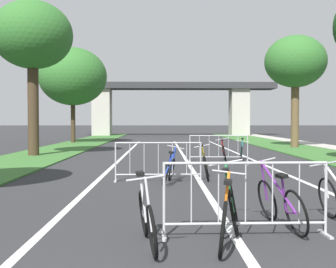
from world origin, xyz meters
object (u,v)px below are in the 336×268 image
object	(u,v)px
crowd_barrier_second	(158,162)
bicycle_silver_8	(147,218)
crowd_barrier_nearest	(246,199)
bicycle_purple_9	(280,203)
tree_left_pine_far	(33,37)
crowd_barrier_third	(219,148)
bicycle_red_7	(224,152)
bicycle_green_0	(232,203)
bicycle_orange_3	(224,218)
tree_left_cypress_far	(73,77)
tree_right_maple_mid	(295,63)
bicycle_yellow_2	(205,165)
bicycle_teal_6	(241,152)
bicycle_blue_1	(169,170)

from	to	relation	value
crowd_barrier_second	bicycle_silver_8	distance (m)	6.02
crowd_barrier_nearest	bicycle_purple_9	xyz separation A→B (m)	(0.60, 0.40, -0.14)
tree_left_pine_far	crowd_barrier_nearest	bearing A→B (deg)	-62.98
crowd_barrier_third	bicycle_red_7	bearing A→B (deg)	58.93
bicycle_green_0	bicycle_purple_9	size ratio (longest dim) A/B	1.00
bicycle_orange_3	tree_left_cypress_far	bearing A→B (deg)	115.26
tree_right_maple_mid	bicycle_red_7	distance (m)	10.64
tree_left_cypress_far	bicycle_yellow_2	xyz separation A→B (m)	(7.62, -19.26, -4.42)
tree_left_cypress_far	crowd_barrier_nearest	xyz separation A→B (m)	(7.56, -25.31, -4.28)
tree_right_maple_mid	bicycle_green_0	distance (m)	20.67
tree_left_cypress_far	crowd_barrier_nearest	size ratio (longest dim) A/B	2.93
tree_left_cypress_far	bicycle_teal_6	size ratio (longest dim) A/B	4.13
tree_left_pine_far	bicycle_yellow_2	world-z (taller)	tree_left_pine_far
bicycle_orange_3	bicycle_teal_6	distance (m)	12.25
bicycle_blue_1	bicycle_red_7	size ratio (longest dim) A/B	0.96
tree_right_maple_mid	bicycle_blue_1	xyz separation A→B (m)	(-7.71, -14.32, -4.70)
tree_left_pine_far	bicycle_teal_6	distance (m)	10.64
tree_left_cypress_far	tree_right_maple_mid	size ratio (longest dim) A/B	1.04
bicycle_red_7	bicycle_silver_8	xyz separation A→B (m)	(-2.73, -12.00, 0.00)
tree_left_pine_far	crowd_barrier_second	size ratio (longest dim) A/B	2.99
bicycle_yellow_2	bicycle_red_7	size ratio (longest dim) A/B	1.06
tree_right_maple_mid	crowd_barrier_third	distance (m)	11.04
tree_left_pine_far	bicycle_blue_1	xyz separation A→B (m)	(6.03, -8.62, -5.07)
tree_right_maple_mid	bicycle_silver_8	distance (m)	21.99
bicycle_green_0	tree_right_maple_mid	bearing A→B (deg)	79.22
crowd_barrier_second	bicycle_blue_1	world-z (taller)	crowd_barrier_second
bicycle_yellow_2	bicycle_teal_6	distance (m)	5.84
crowd_barrier_nearest	crowd_barrier_second	size ratio (longest dim) A/B	1.00
bicycle_teal_6	bicycle_purple_9	xyz separation A→B (m)	(-1.49, -11.13, 0.03)
tree_left_pine_far	bicycle_purple_9	bearing A→B (deg)	-60.31
crowd_barrier_nearest	bicycle_blue_1	bearing A→B (deg)	100.82
tree_left_cypress_far	bicycle_silver_8	xyz separation A→B (m)	(6.20, -25.78, -4.43)
bicycle_blue_1	bicycle_silver_8	size ratio (longest dim) A/B	0.97
crowd_barrier_second	bicycle_yellow_2	bearing A→B (deg)	21.09
crowd_barrier_nearest	bicycle_yellow_2	distance (m)	6.05
tree_right_maple_mid	bicycle_orange_3	bearing A→B (deg)	-109.64
bicycle_yellow_2	bicycle_teal_6	world-z (taller)	bicycle_yellow_2
tree_left_pine_far	bicycle_red_7	xyz separation A→B (m)	(8.37, -2.21, -5.06)
bicycle_yellow_2	tree_right_maple_mid	bearing A→B (deg)	69.24
crowd_barrier_third	bicycle_yellow_2	distance (m)	5.14
tree_left_cypress_far	bicycle_purple_9	distance (m)	26.58
tree_left_pine_far	bicycle_orange_3	xyz separation A→B (m)	(6.63, -14.21, -5.05)
bicycle_teal_6	bicycle_red_7	world-z (taller)	bicycle_teal_6
bicycle_purple_9	tree_right_maple_mid	bearing A→B (deg)	63.00
crowd_barrier_second	bicycle_orange_3	distance (m)	6.08
crowd_barrier_nearest	tree_left_pine_far	bearing A→B (deg)	117.02
tree_left_pine_far	tree_right_maple_mid	xyz separation A→B (m)	(13.74, 5.70, -0.37)
bicycle_green_0	bicycle_blue_1	bearing A→B (deg)	109.77
crowd_barrier_second	bicycle_yellow_2	xyz separation A→B (m)	(1.32, 0.51, -0.14)
tree_right_maple_mid	bicycle_teal_6	size ratio (longest dim) A/B	3.98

